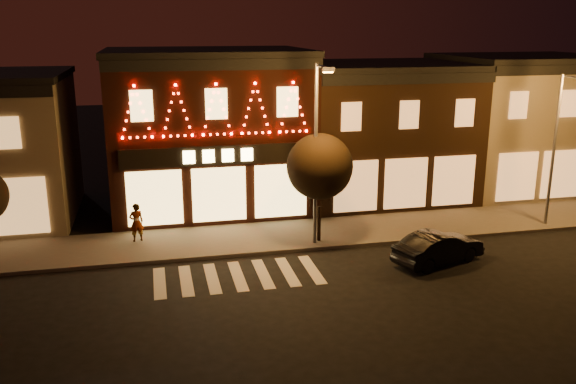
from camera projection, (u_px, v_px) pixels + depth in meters
name	position (u px, v px, depth m)	size (l,w,h in m)	color
ground	(255.00, 323.00, 20.04)	(120.00, 120.00, 0.00)	black
sidewalk_far	(268.00, 237.00, 27.97)	(44.00, 4.00, 0.15)	#47423D
building_pulp	(209.00, 129.00, 32.08)	(10.20, 8.34, 8.30)	black
building_right_a	(379.00, 130.00, 34.22)	(9.20, 8.28, 7.50)	black
building_right_b	(522.00, 122.00, 36.10)	(9.20, 8.28, 7.80)	#786C56
streetlamp_mid	(317.00, 142.00, 25.61)	(0.49, 1.78, 7.82)	#59595E
streetlamp_right	(558.00, 139.00, 28.31)	(0.47, 1.64, 7.17)	#59595E
tree_right	(320.00, 167.00, 26.44)	(2.90, 2.90, 4.84)	black
dark_sedan	(439.00, 248.00, 24.97)	(1.40, 4.02, 1.32)	black
pedestrian	(136.00, 222.00, 27.02)	(0.63, 0.42, 1.74)	gray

